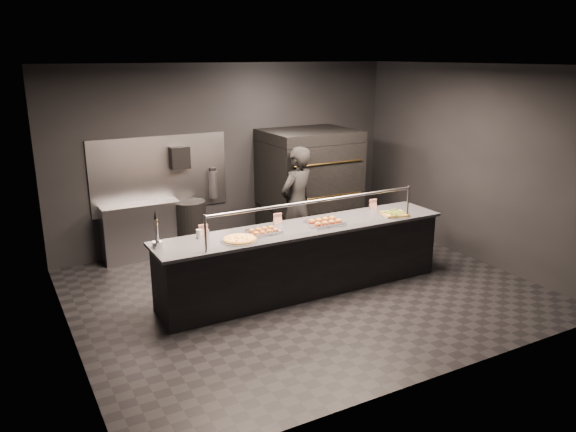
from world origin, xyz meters
The scene contains 15 objects.
room centered at (-0.02, 0.05, 1.50)m, with size 6.04×6.00×3.00m.
service_counter centered at (0.00, 0.00, 0.46)m, with size 4.10×0.78×1.37m.
pizza_oven centered at (1.20, 1.90, 0.97)m, with size 1.50×1.23×1.91m.
prep_shelf centered at (-1.60, 2.32, 0.45)m, with size 1.20×0.35×0.90m, color #99999E.
towel_dispenser centered at (-0.90, 2.39, 1.55)m, with size 0.30×0.20×0.35m, color black.
fire_extinguisher centered at (-0.35, 2.40, 1.06)m, with size 0.14×0.14×0.51m.
beer_tap centered at (-1.95, 0.13, 1.06)m, with size 0.12×0.17×0.47m.
round_pizza centered at (-0.99, -0.11, 0.94)m, with size 0.47×0.47×0.03m.
slider_tray_a centered at (-0.60, 0.01, 0.94)m, with size 0.46×0.39×0.06m.
slider_tray_b centered at (0.30, -0.04, 0.95)m, with size 0.55×0.47×0.08m.
square_pizza centered at (1.40, -0.15, 0.94)m, with size 0.43×0.43×0.05m.
condiment_jar centered at (-1.37, 0.21, 0.97)m, with size 0.17×0.07×0.11m.
tent_cards centered at (-0.07, 0.28, 1.00)m, with size 2.78×0.04×0.15m.
trash_bin centered at (-0.84, 2.22, 0.43)m, with size 0.52×0.52×0.86m, color black.
worker centered at (0.53, 1.13, 0.90)m, with size 0.65×0.43×1.79m, color black.
Camera 1 is at (-3.62, -6.14, 3.13)m, focal length 35.00 mm.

